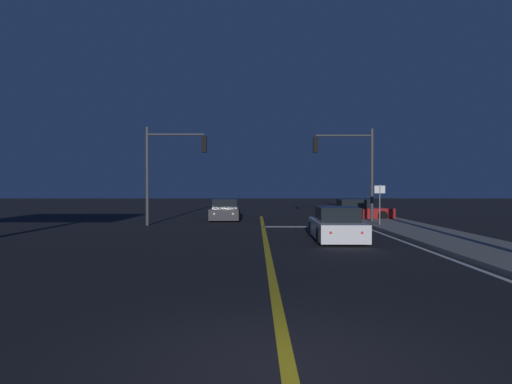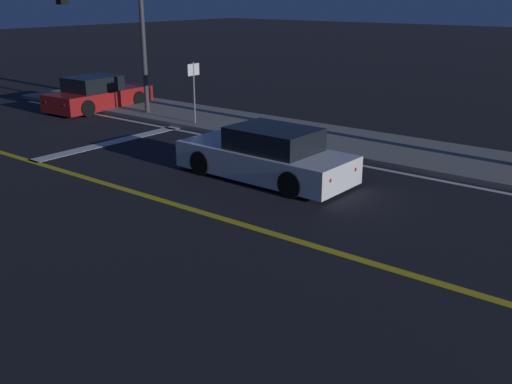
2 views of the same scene
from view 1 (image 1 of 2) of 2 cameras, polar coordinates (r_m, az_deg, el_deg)
name	(u,v)px [view 1 (image 1 of 2)]	position (r m, az deg, el deg)	size (l,w,h in m)	color
ground_plane	(289,371)	(5.70, 4.09, -21.37)	(160.00, 160.00, 0.00)	black
sidewalk_right	(478,247)	(17.49, 25.87, -6.19)	(3.20, 37.26, 0.15)	gray
lane_line_center	(267,249)	(15.77, 1.39, -7.12)	(0.20, 35.19, 0.01)	gold
lane_line_edge_right	(424,249)	(16.77, 20.13, -6.69)	(0.16, 35.19, 0.01)	white
stop_bar	(315,227)	(24.77, 7.41, -4.29)	(5.60, 0.50, 0.01)	white
car_side_waiting_red	(357,211)	(30.14, 12.46, -2.33)	(4.33, 2.06, 1.34)	maroon
car_lead_oncoming_charcoal	(225,211)	(29.61, -3.86, -2.37)	(1.99, 4.25, 1.34)	#2D2D33
car_mid_block_white	(337,226)	(18.70, 9.98, -4.13)	(1.95, 4.69, 1.34)	silver
traffic_signal_near_right	(350,161)	(27.38, 11.66, 3.85)	(3.53, 0.28, 5.54)	#38383D
traffic_signal_far_left	(169,160)	(25.86, -10.73, 3.89)	(3.39, 0.28, 5.44)	#38383D
street_sign_corner	(380,199)	(24.84, 15.14, -0.79)	(0.56, 0.06, 2.25)	slate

